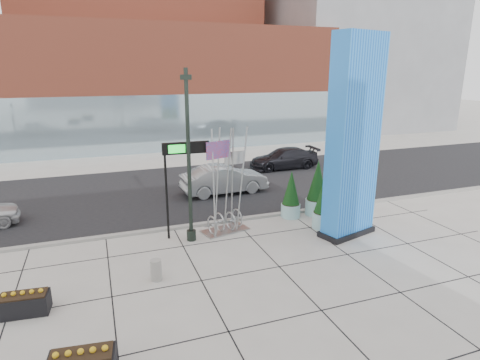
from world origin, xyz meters
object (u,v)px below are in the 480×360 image
object	(u,v)px
public_art_sculpture	(225,205)
car_silver_mid	(224,180)
overhead_street_sign	(182,156)
concrete_bollard	(156,270)
lamp_post	(189,174)
blue_pylon	(353,143)

from	to	relation	value
public_art_sculpture	car_silver_mid	distance (m)	5.78
overhead_street_sign	car_silver_mid	size ratio (longest dim) A/B	0.83
public_art_sculpture	concrete_bollard	bearing A→B (deg)	-150.03
lamp_post	car_silver_mid	bearing A→B (deg)	60.25
blue_pylon	public_art_sculpture	distance (m)	6.18
concrete_bollard	overhead_street_sign	size ratio (longest dim) A/B	0.18
blue_pylon	overhead_street_sign	distance (m)	7.23
blue_pylon	lamp_post	distance (m)	7.00
blue_pylon	public_art_sculpture	world-z (taller)	blue_pylon
lamp_post	concrete_bollard	size ratio (longest dim) A/B	9.45
lamp_post	car_silver_mid	xyz separation A→B (m)	(3.42, 5.98, -2.11)
lamp_post	public_art_sculpture	world-z (taller)	lamp_post
car_silver_mid	blue_pylon	bearing A→B (deg)	-160.42
lamp_post	concrete_bollard	distance (m)	4.34
overhead_street_sign	lamp_post	bearing A→B (deg)	-69.57
lamp_post	blue_pylon	bearing A→B (deg)	-14.61
concrete_bollard	lamp_post	bearing A→B (deg)	56.31
lamp_post	overhead_street_sign	world-z (taller)	lamp_post
lamp_post	overhead_street_sign	bearing A→B (deg)	108.73
blue_pylon	lamp_post	world-z (taller)	blue_pylon
concrete_bollard	car_silver_mid	bearing A→B (deg)	58.92
blue_pylon	concrete_bollard	xyz separation A→B (m)	(-8.62, -1.18, -3.77)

